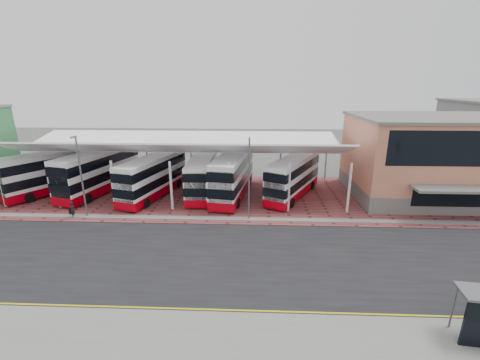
{
  "coord_description": "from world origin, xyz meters",
  "views": [
    {
      "loc": [
        2.37,
        -22.33,
        12.75
      ],
      "look_at": [
        1.07,
        8.11,
        3.46
      ],
      "focal_mm": 24.0,
      "sensor_mm": 36.0,
      "label": 1
    }
  ],
  "objects_px": {
    "bus_4": "(233,175)",
    "pedestrian": "(73,210)",
    "terminal": "(436,157)",
    "bus_0": "(55,172)",
    "bus_3": "(202,176)",
    "bus_5": "(293,177)",
    "bus_1": "(99,171)",
    "bus_2": "(153,177)"
  },
  "relations": [
    {
      "from": "bus_1",
      "to": "pedestrian",
      "type": "xyz_separation_m",
      "value": [
        0.86,
        -7.9,
        -1.68
      ]
    },
    {
      "from": "bus_4",
      "to": "bus_0",
      "type": "bearing_deg",
      "value": -172.9
    },
    {
      "from": "bus_5",
      "to": "bus_4",
      "type": "bearing_deg",
      "value": -152.29
    },
    {
      "from": "bus_2",
      "to": "bus_3",
      "type": "relative_size",
      "value": 1.07
    },
    {
      "from": "terminal",
      "to": "bus_4",
      "type": "distance_m",
      "value": 23.09
    },
    {
      "from": "pedestrian",
      "to": "bus_5",
      "type": "bearing_deg",
      "value": -80.59
    },
    {
      "from": "bus_3",
      "to": "bus_4",
      "type": "relative_size",
      "value": 0.88
    },
    {
      "from": "terminal",
      "to": "pedestrian",
      "type": "xyz_separation_m",
      "value": [
        -38.18,
        -7.92,
        -3.8
      ]
    },
    {
      "from": "bus_0",
      "to": "bus_1",
      "type": "height_order",
      "value": "bus_1"
    },
    {
      "from": "bus_0",
      "to": "bus_2",
      "type": "xyz_separation_m",
      "value": [
        12.22,
        -1.09,
        -0.15
      ]
    },
    {
      "from": "bus_0",
      "to": "bus_3",
      "type": "distance_m",
      "value": 17.75
    },
    {
      "from": "bus_1",
      "to": "bus_0",
      "type": "bearing_deg",
      "value": -163.92
    },
    {
      "from": "bus_1",
      "to": "terminal",
      "type": "bearing_deg",
      "value": 14.25
    },
    {
      "from": "bus_4",
      "to": "bus_5",
      "type": "distance_m",
      "value": 6.98
    },
    {
      "from": "terminal",
      "to": "bus_0",
      "type": "bearing_deg",
      "value": -179.75
    },
    {
      "from": "bus_0",
      "to": "bus_4",
      "type": "xyz_separation_m",
      "value": [
        21.39,
        -0.54,
        0.01
      ]
    },
    {
      "from": "bus_3",
      "to": "bus_5",
      "type": "xyz_separation_m",
      "value": [
        10.62,
        -0.44,
        0.06
      ]
    },
    {
      "from": "bus_2",
      "to": "bus_4",
      "type": "relative_size",
      "value": 0.94
    },
    {
      "from": "bus_0",
      "to": "pedestrian",
      "type": "bearing_deg",
      "value": -19.24
    },
    {
      "from": "bus_3",
      "to": "terminal",
      "type": "bearing_deg",
      "value": -0.28
    },
    {
      "from": "pedestrian",
      "to": "bus_1",
      "type": "bearing_deg",
      "value": -2.43
    },
    {
      "from": "terminal",
      "to": "bus_3",
      "type": "xyz_separation_m",
      "value": [
        -26.61,
        -0.25,
        -2.41
      ]
    },
    {
      "from": "bus_1",
      "to": "bus_5",
      "type": "distance_m",
      "value": 23.06
    },
    {
      "from": "bus_1",
      "to": "bus_5",
      "type": "bearing_deg",
      "value": 12.57
    },
    {
      "from": "terminal",
      "to": "bus_2",
      "type": "distance_m",
      "value": 32.25
    },
    {
      "from": "bus_1",
      "to": "bus_5",
      "type": "relative_size",
      "value": 1.14
    },
    {
      "from": "bus_0",
      "to": "bus_5",
      "type": "height_order",
      "value": "bus_0"
    },
    {
      "from": "terminal",
      "to": "pedestrian",
      "type": "distance_m",
      "value": 39.18
    },
    {
      "from": "bus_1",
      "to": "bus_2",
      "type": "relative_size",
      "value": 1.09
    },
    {
      "from": "bus_3",
      "to": "pedestrian",
      "type": "distance_m",
      "value": 13.95
    },
    {
      "from": "terminal",
      "to": "bus_4",
      "type": "bearing_deg",
      "value": -178.17
    },
    {
      "from": "bus_5",
      "to": "pedestrian",
      "type": "xyz_separation_m",
      "value": [
        -22.19,
        -7.23,
        -1.45
      ]
    },
    {
      "from": "bus_2",
      "to": "pedestrian",
      "type": "xyz_separation_m",
      "value": [
        -6.04,
        -6.64,
        -1.48
      ]
    },
    {
      "from": "bus_0",
      "to": "bus_1",
      "type": "distance_m",
      "value": 5.32
    },
    {
      "from": "bus_3",
      "to": "bus_5",
      "type": "relative_size",
      "value": 0.98
    },
    {
      "from": "terminal",
      "to": "bus_5",
      "type": "xyz_separation_m",
      "value": [
        -15.99,
        -0.69,
        -2.35
      ]
    },
    {
      "from": "bus_0",
      "to": "bus_2",
      "type": "distance_m",
      "value": 12.27
    },
    {
      "from": "terminal",
      "to": "bus_3",
      "type": "distance_m",
      "value": 26.72
    },
    {
      "from": "pedestrian",
      "to": "bus_3",
      "type": "bearing_deg",
      "value": -65.11
    },
    {
      "from": "terminal",
      "to": "bus_4",
      "type": "xyz_separation_m",
      "value": [
        -22.97,
        -0.73,
        -2.16
      ]
    },
    {
      "from": "bus_3",
      "to": "bus_5",
      "type": "height_order",
      "value": "bus_5"
    },
    {
      "from": "bus_4",
      "to": "pedestrian",
      "type": "distance_m",
      "value": 16.9
    }
  ]
}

